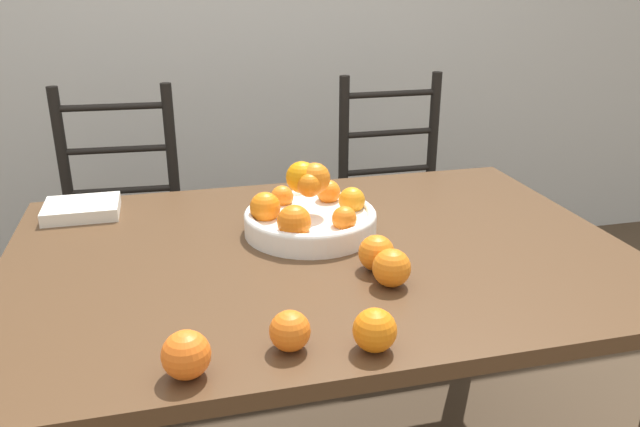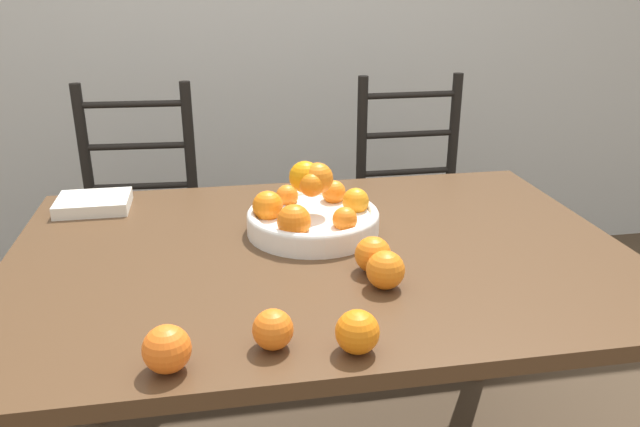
{
  "view_description": "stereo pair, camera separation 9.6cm",
  "coord_description": "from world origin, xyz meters",
  "px_view_note": "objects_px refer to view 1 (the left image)",
  "views": [
    {
      "loc": [
        -0.33,
        -1.33,
        1.38
      ],
      "look_at": [
        0.0,
        0.0,
        0.84
      ],
      "focal_mm": 35.0,
      "sensor_mm": 36.0,
      "label": 1
    },
    {
      "loc": [
        -0.24,
        -1.35,
        1.38
      ],
      "look_at": [
        0.0,
        0.0,
        0.84
      ],
      "focal_mm": 35.0,
      "sensor_mm": 36.0,
      "label": 2
    }
  ],
  "objects_px": {
    "book_stack": "(82,209)",
    "orange_loose_4": "(392,268)",
    "orange_loose_3": "(186,355)",
    "chair_left": "(123,242)",
    "orange_loose_0": "(376,253)",
    "orange_loose_1": "(375,330)",
    "orange_loose_2": "(290,331)",
    "chair_right": "(398,216)",
    "fruit_bowl": "(309,214)"
  },
  "relations": [
    {
      "from": "orange_loose_4",
      "to": "book_stack",
      "type": "bearing_deg",
      "value": 138.76
    },
    {
      "from": "chair_right",
      "to": "book_stack",
      "type": "bearing_deg",
      "value": -158.23
    },
    {
      "from": "orange_loose_2",
      "to": "orange_loose_3",
      "type": "height_order",
      "value": "orange_loose_3"
    },
    {
      "from": "orange_loose_1",
      "to": "orange_loose_2",
      "type": "relative_size",
      "value": 1.07
    },
    {
      "from": "orange_loose_1",
      "to": "chair_left",
      "type": "bearing_deg",
      "value": 111.95
    },
    {
      "from": "orange_loose_4",
      "to": "orange_loose_1",
      "type": "bearing_deg",
      "value": -116.88
    },
    {
      "from": "orange_loose_3",
      "to": "fruit_bowl",
      "type": "bearing_deg",
      "value": 58.57
    },
    {
      "from": "fruit_bowl",
      "to": "orange_loose_2",
      "type": "distance_m",
      "value": 0.53
    },
    {
      "from": "orange_loose_1",
      "to": "chair_left",
      "type": "height_order",
      "value": "chair_left"
    },
    {
      "from": "orange_loose_3",
      "to": "chair_left",
      "type": "height_order",
      "value": "chair_left"
    },
    {
      "from": "orange_loose_3",
      "to": "chair_left",
      "type": "bearing_deg",
      "value": 98.45
    },
    {
      "from": "orange_loose_1",
      "to": "chair_right",
      "type": "bearing_deg",
      "value": 66.98
    },
    {
      "from": "orange_loose_0",
      "to": "orange_loose_2",
      "type": "height_order",
      "value": "orange_loose_0"
    },
    {
      "from": "fruit_bowl",
      "to": "orange_loose_0",
      "type": "height_order",
      "value": "fruit_bowl"
    },
    {
      "from": "orange_loose_4",
      "to": "book_stack",
      "type": "distance_m",
      "value": 0.9
    },
    {
      "from": "orange_loose_0",
      "to": "orange_loose_2",
      "type": "bearing_deg",
      "value": -133.38
    },
    {
      "from": "orange_loose_1",
      "to": "chair_right",
      "type": "distance_m",
      "value": 1.41
    },
    {
      "from": "chair_left",
      "to": "book_stack",
      "type": "relative_size",
      "value": 5.16
    },
    {
      "from": "orange_loose_4",
      "to": "chair_left",
      "type": "bearing_deg",
      "value": 120.77
    },
    {
      "from": "orange_loose_0",
      "to": "book_stack",
      "type": "distance_m",
      "value": 0.85
    },
    {
      "from": "orange_loose_4",
      "to": "chair_left",
      "type": "xyz_separation_m",
      "value": [
        -0.62,
        1.05,
        -0.32
      ]
    },
    {
      "from": "orange_loose_0",
      "to": "orange_loose_1",
      "type": "height_order",
      "value": "orange_loose_0"
    },
    {
      "from": "chair_left",
      "to": "orange_loose_0",
      "type": "bearing_deg",
      "value": -54.04
    },
    {
      "from": "orange_loose_4",
      "to": "chair_right",
      "type": "height_order",
      "value": "chair_right"
    },
    {
      "from": "orange_loose_0",
      "to": "orange_loose_3",
      "type": "xyz_separation_m",
      "value": [
        -0.43,
        -0.3,
        0.0
      ]
    },
    {
      "from": "orange_loose_0",
      "to": "orange_loose_1",
      "type": "bearing_deg",
      "value": -109.36
    },
    {
      "from": "orange_loose_4",
      "to": "chair_right",
      "type": "relative_size",
      "value": 0.08
    },
    {
      "from": "orange_loose_0",
      "to": "orange_loose_2",
      "type": "xyz_separation_m",
      "value": [
        -0.25,
        -0.26,
        -0.0
      ]
    },
    {
      "from": "orange_loose_3",
      "to": "orange_loose_4",
      "type": "xyz_separation_m",
      "value": [
        0.44,
        0.22,
        0.0
      ]
    },
    {
      "from": "fruit_bowl",
      "to": "book_stack",
      "type": "relative_size",
      "value": 1.71
    },
    {
      "from": "fruit_bowl",
      "to": "orange_loose_1",
      "type": "bearing_deg",
      "value": -91.05
    },
    {
      "from": "chair_right",
      "to": "book_stack",
      "type": "height_order",
      "value": "chair_right"
    },
    {
      "from": "fruit_bowl",
      "to": "orange_loose_2",
      "type": "relative_size",
      "value": 4.58
    },
    {
      "from": "fruit_bowl",
      "to": "chair_left",
      "type": "height_order",
      "value": "chair_left"
    },
    {
      "from": "book_stack",
      "to": "orange_loose_4",
      "type": "bearing_deg",
      "value": -41.24
    },
    {
      "from": "orange_loose_2",
      "to": "orange_loose_4",
      "type": "distance_m",
      "value": 0.31
    },
    {
      "from": "orange_loose_0",
      "to": "orange_loose_4",
      "type": "bearing_deg",
      "value": -85.46
    },
    {
      "from": "orange_loose_1",
      "to": "book_stack",
      "type": "xyz_separation_m",
      "value": [
        -0.57,
        0.82,
        -0.02
      ]
    },
    {
      "from": "fruit_bowl",
      "to": "orange_loose_3",
      "type": "height_order",
      "value": "fruit_bowl"
    },
    {
      "from": "orange_loose_0",
      "to": "orange_loose_1",
      "type": "xyz_separation_m",
      "value": [
        -0.11,
        -0.3,
        -0.0
      ]
    },
    {
      "from": "orange_loose_4",
      "to": "chair_left",
      "type": "height_order",
      "value": "chair_left"
    },
    {
      "from": "orange_loose_3",
      "to": "orange_loose_2",
      "type": "bearing_deg",
      "value": 11.61
    },
    {
      "from": "orange_loose_4",
      "to": "chair_right",
      "type": "xyz_separation_m",
      "value": [
        0.43,
        1.05,
        -0.32
      ]
    },
    {
      "from": "orange_loose_1",
      "to": "orange_loose_4",
      "type": "distance_m",
      "value": 0.25
    },
    {
      "from": "chair_left",
      "to": "orange_loose_1",
      "type": "bearing_deg",
      "value": -64.63
    },
    {
      "from": "book_stack",
      "to": "orange_loose_1",
      "type": "bearing_deg",
      "value": -55.24
    },
    {
      "from": "chair_left",
      "to": "chair_right",
      "type": "height_order",
      "value": "same"
    },
    {
      "from": "orange_loose_0",
      "to": "chair_left",
      "type": "distance_m",
      "value": 1.19
    },
    {
      "from": "orange_loose_1",
      "to": "orange_loose_2",
      "type": "height_order",
      "value": "orange_loose_1"
    },
    {
      "from": "orange_loose_2",
      "to": "orange_loose_4",
      "type": "relative_size",
      "value": 0.89
    }
  ]
}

